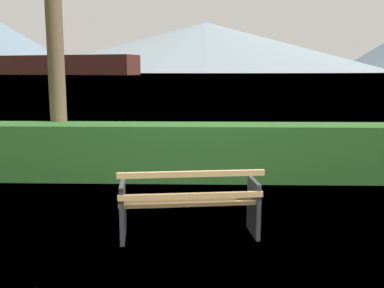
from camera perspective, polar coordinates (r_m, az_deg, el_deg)
ground_plane at (r=5.51m, az=-0.38°, el=-11.60°), size 1400.00×1400.00×0.00m
water_surface at (r=311.75m, az=1.67°, el=9.00°), size 620.00×620.00×0.00m
park_bench at (r=5.31m, az=-0.33°, el=-7.55°), size 1.71×0.78×0.87m
hedge_row at (r=8.14m, az=0.34°, el=-0.99°), size 13.66×0.83×1.01m
cargo_ship_large at (r=239.38m, az=-22.55°, el=10.04°), size 116.48×45.32×27.66m
distant_hills at (r=555.77m, az=2.25°, el=12.93°), size 866.10×435.91×86.52m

